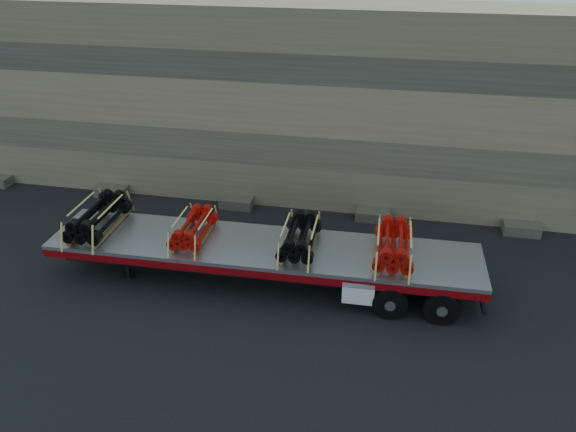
% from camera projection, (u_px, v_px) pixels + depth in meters
% --- Properties ---
extents(ground, '(120.00, 120.00, 0.00)m').
position_uv_depth(ground, '(292.00, 288.00, 16.23)').
color(ground, black).
rests_on(ground, ground).
extents(rock_wall, '(44.00, 3.00, 7.00)m').
position_uv_depth(rock_wall, '(327.00, 106.00, 20.22)').
color(rock_wall, '#7A6B54').
rests_on(rock_wall, ground).
extents(trailer, '(12.37, 2.61, 1.23)m').
position_uv_depth(trailer, '(262.00, 263.00, 16.28)').
color(trailer, '#B4B6BC').
rests_on(trailer, ground).
extents(bundle_front, '(1.18, 2.29, 0.80)m').
position_uv_depth(bundle_front, '(98.00, 218.00, 16.58)').
color(bundle_front, black).
rests_on(bundle_front, trailer).
extents(bundle_midfront, '(0.97, 1.89, 0.66)m').
position_uv_depth(bundle_midfront, '(194.00, 229.00, 16.15)').
color(bundle_midfront, '#AF0E09').
rests_on(bundle_midfront, trailer).
extents(bundle_midrear, '(1.04, 2.02, 0.71)m').
position_uv_depth(bundle_midrear, '(300.00, 237.00, 15.65)').
color(bundle_midrear, black).
rests_on(bundle_midrear, trailer).
extents(bundle_rear, '(1.09, 2.11, 0.74)m').
position_uv_depth(bundle_rear, '(393.00, 245.00, 15.24)').
color(bundle_rear, '#AF0E09').
rests_on(bundle_rear, trailer).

